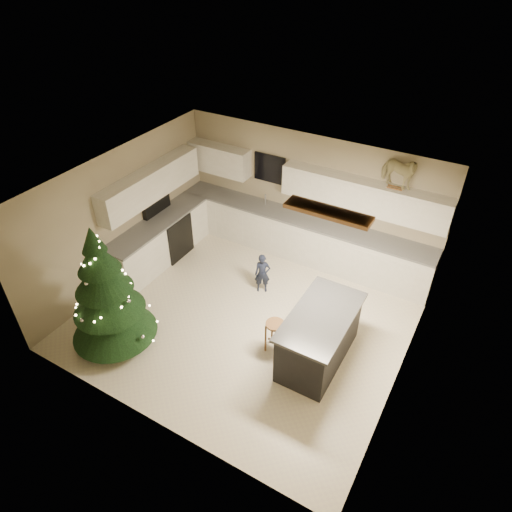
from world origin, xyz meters
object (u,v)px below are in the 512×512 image
at_px(christmas_tree, 107,299).
at_px(toddler, 262,274).
at_px(island, 319,337).
at_px(bar_stool, 275,330).
at_px(rocking_horse, 398,172).

distance_m(christmas_tree, toddler, 2.87).
bearing_deg(island, toddler, 147.50).
height_order(christmas_tree, toddler, christmas_tree).
relative_size(christmas_tree, toddler, 2.83).
bearing_deg(bar_stool, toddler, 126.98).
height_order(bar_stool, rocking_horse, rocking_horse).
relative_size(toddler, rocking_horse, 1.09).
relative_size(island, toddler, 2.08).
xyz_separation_m(christmas_tree, toddler, (1.50, 2.39, -0.54)).
xyz_separation_m(island, christmas_tree, (-3.11, -1.37, 0.47)).
xyz_separation_m(toddler, rocking_horse, (1.81, 1.53, 1.91)).
bearing_deg(christmas_tree, rocking_horse, 49.90).
bearing_deg(rocking_horse, christmas_tree, 153.60).
bearing_deg(toddler, island, -61.85).
bearing_deg(toddler, rocking_horse, 10.91).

